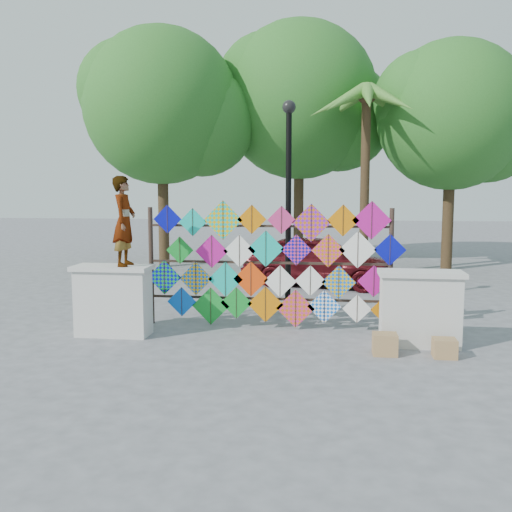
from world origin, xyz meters
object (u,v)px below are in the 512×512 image
object	(u,v)px
vendor_woman	(124,221)
lamppost	(288,187)
sedan	(318,260)
kite_rack	(271,265)

from	to	relation	value
vendor_woman	lamppost	distance (m)	3.58
vendor_woman	sedan	world-z (taller)	vendor_woman
kite_rack	vendor_woman	size ratio (longest dim) A/B	3.07
lamppost	sedan	bearing A→B (deg)	81.54
kite_rack	lamppost	distance (m)	1.96
sedan	lamppost	size ratio (longest dim) A/B	0.93
kite_rack	vendor_woman	world-z (taller)	vendor_woman
sedan	lamppost	world-z (taller)	lamppost
kite_rack	lamppost	xyz separation A→B (m)	(0.22, 1.27, 1.48)
kite_rack	sedan	bearing A→B (deg)	81.22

